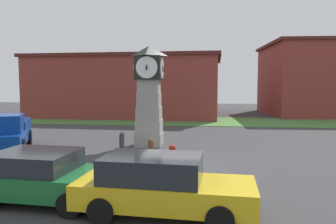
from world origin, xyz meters
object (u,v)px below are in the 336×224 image
bollard_mid_row (151,150)px  bench (9,122)px  car_by_building (161,185)px  pickup_truck (5,132)px  bollard_near_tower (172,156)px  bollard_far_row (122,144)px  clock_tower (149,95)px  car_near_tower (43,176)px

bollard_mid_row → bench: (-11.59, 8.24, 0.03)m
car_by_building → pickup_truck: size_ratio=0.85×
bollard_near_tower → car_by_building: (0.19, -4.60, 0.29)m
bollard_far_row → bench: size_ratio=0.71×
clock_tower → pickup_truck: size_ratio=0.99×
bollard_near_tower → pickup_truck: bearing=165.4°
bollard_far_row → car_by_building: car_by_building is taller
clock_tower → bollard_near_tower: size_ratio=5.74×
bollard_mid_row → bollard_far_row: bollard_far_row is taller
bollard_mid_row → pickup_truck: bearing=170.6°
bollard_mid_row → car_by_building: 5.71m
car_near_tower → bench: size_ratio=2.55×
bollard_far_row → bench: (-10.18, 7.59, -0.04)m
pickup_truck → car_by_building: bearing=-38.4°
bench → clock_tower: bearing=-23.7°
bollard_far_row → pickup_truck: bearing=174.6°
bollard_mid_row → car_near_tower: 5.48m
bollard_mid_row → bollard_far_row: 1.56m
car_near_tower → car_by_building: size_ratio=0.88×
pickup_truck → bollard_mid_row: bearing=-9.4°
car_by_building → bench: size_ratio=2.89×
car_near_tower → car_by_building: 3.45m
clock_tower → car_near_tower: clock_tower is taller
clock_tower → bollard_mid_row: (0.65, -3.43, -2.17)m
clock_tower → car_near_tower: size_ratio=1.31×
bollard_mid_row → car_by_building: bearing=-77.9°
clock_tower → bollard_mid_row: bearing=-79.2°
clock_tower → pickup_truck: (-6.72, -2.21, -1.74)m
bollard_near_tower → car_near_tower: bearing=-128.5°
clock_tower → pickup_truck: clock_tower is taller
clock_tower → car_by_building: (1.85, -9.00, -1.91)m
bollard_far_row → pickup_truck: 5.99m
bollard_near_tower → car_near_tower: (-3.21, -4.04, 0.26)m
bench → pickup_truck: bearing=-59.0°
bollard_far_row → pickup_truck: (-5.95, 0.57, 0.37)m
bollard_near_tower → bench: bollard_near_tower is taller
clock_tower → car_by_building: 9.39m
car_near_tower → bench: 16.25m
car_by_building → clock_tower: bearing=101.6°
car_near_tower → bench: car_near_tower is taller
bollard_far_row → car_by_building: size_ratio=0.25×
bollard_far_row → car_near_tower: (-0.78, -5.66, 0.16)m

